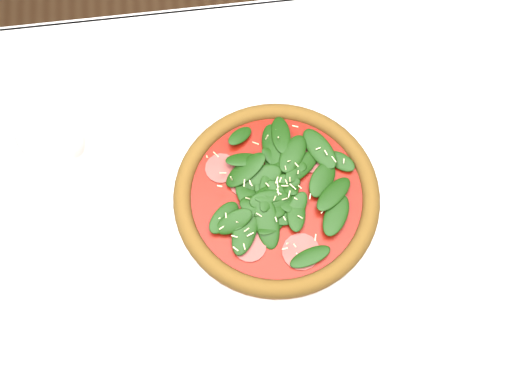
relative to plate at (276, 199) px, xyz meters
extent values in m
plane|color=brown|center=(-0.07, -0.02, -0.76)|extent=(6.00, 6.00, 0.00)
cube|color=silver|center=(-0.07, -0.02, -0.03)|extent=(1.20, 0.80, 0.04)
cylinder|color=#513420|center=(0.47, 0.32, -0.40)|extent=(0.06, 0.06, 0.71)
cube|color=silver|center=(-0.07, 0.38, -0.12)|extent=(1.20, 0.01, 0.22)
cylinder|color=silver|center=(0.00, 0.00, 0.00)|extent=(0.36, 0.36, 0.01)
torus|color=silver|center=(0.00, 0.00, 0.00)|extent=(0.36, 0.36, 0.01)
cylinder|color=brown|center=(0.00, 0.00, 0.01)|extent=(0.38, 0.38, 0.01)
torus|color=#A67226|center=(0.00, 0.00, 0.02)|extent=(0.38, 0.38, 0.03)
cylinder|color=#981705|center=(0.00, 0.00, 0.02)|extent=(0.31, 0.31, 0.00)
cylinder|color=brown|center=(0.00, 0.00, 0.02)|extent=(0.28, 0.28, 0.00)
ellipsoid|color=#14390A|center=(0.00, 0.00, 0.03)|extent=(0.30, 0.30, 0.02)
cylinder|color=#F8E5A2|center=(0.00, 0.00, 0.04)|extent=(0.28, 0.28, 0.00)
cylinder|color=white|center=(-0.29, 0.06, -0.01)|extent=(0.08, 0.08, 0.00)
cylinder|color=white|center=(-0.29, 0.06, 0.05)|extent=(0.01, 0.01, 0.11)
ellipsoid|color=white|center=(-0.29, 0.06, 0.16)|extent=(0.09, 0.09, 0.12)
cylinder|color=silver|center=(0.25, 0.18, 0.00)|extent=(0.14, 0.14, 0.01)
torus|color=silver|center=(0.25, 0.18, 0.00)|extent=(0.14, 0.14, 0.01)
camera|label=1|loc=(-0.07, -0.30, 0.83)|focal=40.00mm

